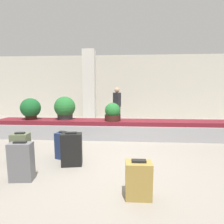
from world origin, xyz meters
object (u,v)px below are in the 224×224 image
at_px(suitcase_2, 138,180).
at_px(suitcase_4, 21,162).
at_px(pillar, 90,87).
at_px(traveler_0, 117,103).
at_px(suitcase_1, 72,149).
at_px(potted_plant_1, 65,108).
at_px(suitcase_3, 21,148).
at_px(potted_plant_2, 113,113).
at_px(suitcase_0, 63,145).
at_px(potted_plant_0, 31,109).

xyz_separation_m(suitcase_2, suitcase_4, (-1.86, 0.34, 0.06)).
xyz_separation_m(pillar, traveler_0, (1.25, -0.41, -0.69)).
relative_size(suitcase_1, suitcase_4, 1.01).
xyz_separation_m(suitcase_2, traveler_0, (-0.49, 5.19, 0.65)).
bearing_deg(traveler_0, pillar, 26.30).
distance_m(potted_plant_1, traveler_0, 2.63).
bearing_deg(suitcase_3, suitcase_4, -63.76).
bearing_deg(potted_plant_2, suitcase_1, -109.30).
distance_m(suitcase_1, potted_plant_2, 2.11).
xyz_separation_m(pillar, potted_plant_2, (1.21, -2.70, -0.81)).
height_order(suitcase_2, traveler_0, traveler_0).
distance_m(suitcase_0, suitcase_3, 0.82).
distance_m(suitcase_3, suitcase_4, 0.77).
bearing_deg(potted_plant_1, suitcase_2, -56.34).
relative_size(pillar, suitcase_4, 4.84).
bearing_deg(potted_plant_0, suitcase_3, -66.95).
relative_size(suitcase_1, potted_plant_0, 1.01).
bearing_deg(suitcase_3, suitcase_0, 17.04).
height_order(suitcase_4, potted_plant_1, potted_plant_1).
distance_m(suitcase_1, potted_plant_0, 2.85).
bearing_deg(suitcase_2, potted_plant_1, 122.87).
bearing_deg(suitcase_2, pillar, 106.49).
bearing_deg(suitcase_4, pillar, 83.18).
height_order(suitcase_2, potted_plant_1, potted_plant_1).
height_order(suitcase_3, potted_plant_2, potted_plant_2).
relative_size(pillar, suitcase_0, 5.41).
distance_m(pillar, traveler_0, 1.49).
bearing_deg(pillar, suitcase_1, -83.47).
relative_size(suitcase_2, traveler_0, 0.35).
xyz_separation_m(suitcase_0, suitcase_4, (-0.36, -0.97, 0.03)).
bearing_deg(potted_plant_2, suitcase_4, -117.39).
distance_m(potted_plant_0, potted_plant_2, 2.58).
bearing_deg(traveler_0, potted_plant_2, 133.31).
relative_size(potted_plant_0, potted_plant_2, 1.23).
relative_size(suitcase_3, potted_plant_2, 1.19).
height_order(suitcase_3, potted_plant_1, potted_plant_1).
bearing_deg(suitcase_4, potted_plant_2, 57.03).
bearing_deg(pillar, suitcase_3, -96.39).
relative_size(suitcase_0, potted_plant_0, 0.90).
xyz_separation_m(potted_plant_0, potted_plant_1, (1.07, 0.07, 0.01)).
bearing_deg(suitcase_4, suitcase_2, -15.94).
height_order(suitcase_4, potted_plant_0, potted_plant_0).
distance_m(pillar, suitcase_1, 4.85).
distance_m(suitcase_2, suitcase_4, 1.89).
relative_size(suitcase_3, potted_plant_0, 0.96).
height_order(pillar, suitcase_2, pillar).
relative_size(suitcase_1, suitcase_3, 1.05).
xyz_separation_m(potted_plant_0, potted_plant_2, (2.58, -0.10, -0.09)).
bearing_deg(suitcase_4, potted_plant_0, 109.69).
bearing_deg(suitcase_4, traveler_0, 68.68).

